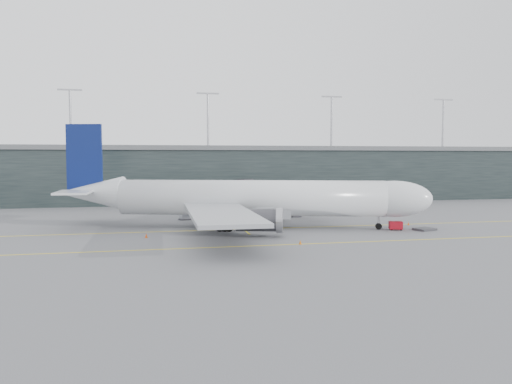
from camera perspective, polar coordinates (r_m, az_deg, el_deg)
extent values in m
plane|color=#56565B|center=(87.86, -5.17, -3.98)|extent=(320.00, 320.00, 0.00)
cube|color=yellow|center=(83.93, -4.85, -4.35)|extent=(160.00, 0.25, 0.02)
cube|color=yellow|center=(68.28, -3.19, -6.27)|extent=(160.00, 0.25, 0.02)
cube|color=yellow|center=(108.18, -3.78, -2.47)|extent=(0.25, 60.00, 0.02)
cube|color=black|center=(144.87, -7.88, 1.91)|extent=(240.00, 35.00, 14.00)
cube|color=#595C5E|center=(144.80, -7.91, 4.92)|extent=(240.00, 36.00, 1.20)
cylinder|color=#9E9EA3|center=(136.24, -20.45, 7.88)|extent=(0.60, 0.60, 14.00)
cylinder|color=#9E9EA3|center=(135.63, -5.51, 8.13)|extent=(0.60, 0.60, 14.00)
cylinder|color=#9E9EA3|center=(143.80, 8.62, 7.87)|extent=(0.60, 0.60, 14.00)
cylinder|color=#9E9EA3|center=(159.41, 20.59, 7.28)|extent=(0.60, 0.60, 14.00)
cylinder|color=silver|center=(85.60, -0.55, -0.67)|extent=(45.04, 18.77, 6.09)
ellipsoid|color=silver|center=(86.76, 15.49, -0.75)|extent=(14.00, 9.50, 6.09)
cone|color=silver|center=(92.42, -18.11, -0.10)|extent=(12.03, 8.69, 5.85)
cube|color=#92959A|center=(85.92, -1.20, -2.24)|extent=(16.47, 9.20, 1.96)
cube|color=black|center=(87.46, 17.90, -0.12)|extent=(2.91, 3.44, 0.79)
cube|color=#92959A|center=(71.00, -4.06, -2.44)|extent=(9.15, 28.59, 0.54)
cylinder|color=#38373D|center=(76.45, 0.27, -3.23)|extent=(7.57, 5.26, 3.44)
cube|color=#92959A|center=(101.07, -1.42, -0.52)|extent=(22.81, 28.76, 0.54)
cylinder|color=#38373D|center=(94.95, 1.15, -1.82)|extent=(7.57, 5.26, 3.44)
cube|color=#0A1753|center=(92.79, -19.03, 3.72)|extent=(6.26, 2.30, 11.79)
cube|color=silver|center=(87.85, -20.07, -0.02)|extent=(5.65, 8.99, 0.34)
cube|color=silver|center=(97.75, -17.42, 0.42)|extent=(9.24, 10.36, 0.34)
cylinder|color=black|center=(86.84, 13.83, -3.82)|extent=(1.15, 0.69, 1.08)
cylinder|color=#9E9EA3|center=(86.74, 13.84, -3.34)|extent=(0.29, 0.29, 2.55)
cylinder|color=black|center=(81.91, -3.60, -4.11)|extent=(1.36, 0.84, 1.28)
cylinder|color=black|center=(91.17, -2.74, -3.28)|extent=(1.36, 0.84, 1.28)
cube|color=#2C2B31|center=(93.45, 7.02, -0.39)|extent=(3.81, 4.14, 2.84)
cube|color=#2C2B31|center=(100.91, 4.74, -0.05)|extent=(4.69, 13.44, 2.54)
cube|color=#2C2B31|center=(112.88, 1.79, 0.39)|extent=(4.94, 13.48, 2.64)
cube|color=#2C2B31|center=(125.10, -0.59, 0.75)|extent=(5.19, 13.52, 2.74)
cylinder|color=#9E9EA3|center=(101.82, 4.56, -1.79)|extent=(0.51, 0.51, 3.86)
cube|color=#38373D|center=(101.99, 4.55, -2.67)|extent=(2.25, 1.84, 0.71)
cylinder|color=#2C2B31|center=(130.67, 1.51, 0.88)|extent=(4.06, 4.06, 3.05)
cylinder|color=#2C2B31|center=(130.88, 1.50, -0.54)|extent=(1.83, 1.83, 3.66)
cube|color=maroon|center=(86.75, 15.67, -3.67)|extent=(2.41, 1.86, 1.26)
cylinder|color=black|center=(86.20, 15.23, -4.13)|extent=(0.41, 0.24, 0.39)
cylinder|color=black|center=(86.54, 16.24, -4.12)|extent=(0.41, 0.24, 0.39)
cylinder|color=black|center=(87.14, 15.09, -4.04)|extent=(0.41, 0.24, 0.39)
cylinder|color=black|center=(87.48, 16.09, -4.03)|extent=(0.41, 0.24, 0.39)
cube|color=#323136|center=(88.07, 18.71, -4.03)|extent=(3.86, 3.44, 0.32)
cube|color=#38373D|center=(97.82, -8.14, -3.10)|extent=(2.63, 2.35, 0.22)
cube|color=#B0B3BC|center=(97.70, -8.14, -2.52)|extent=(2.18, 2.11, 1.64)
cube|color=navy|center=(97.61, -8.15, -2.02)|extent=(2.24, 2.18, 0.09)
cube|color=#38373D|center=(99.69, -7.83, -2.96)|extent=(2.53, 2.20, 0.22)
cube|color=#ABAFB8|center=(99.58, -7.84, -2.40)|extent=(2.08, 1.99, 1.64)
cube|color=navy|center=(99.48, -7.84, -1.91)|extent=(2.14, 2.06, 0.09)
cube|color=#38373D|center=(98.93, -5.78, -3.00)|extent=(2.37, 2.03, 0.21)
cube|color=#A9ADB5|center=(98.82, -5.78, -2.45)|extent=(1.94, 1.85, 1.59)
cube|color=navy|center=(98.73, -5.78, -1.97)|extent=(2.00, 1.91, 0.08)
cone|color=#F55F0D|center=(93.57, 17.03, -3.46)|extent=(0.39, 0.39, 0.62)
cone|color=#D4680B|center=(70.30, 5.08, -5.72)|extent=(0.41, 0.41, 0.66)
cone|color=#E25E0C|center=(99.62, -1.56, -2.82)|extent=(0.44, 0.44, 0.70)
cone|color=#EE510D|center=(77.34, -12.44, -4.89)|extent=(0.44, 0.44, 0.70)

